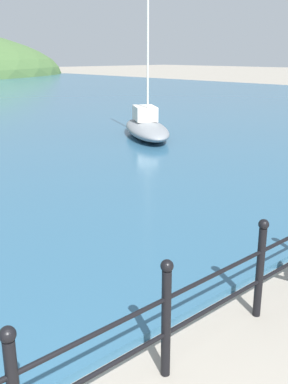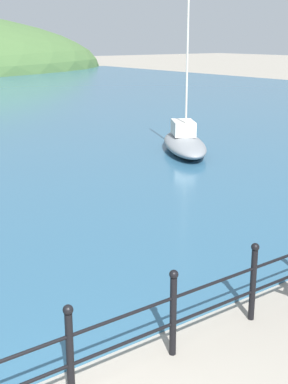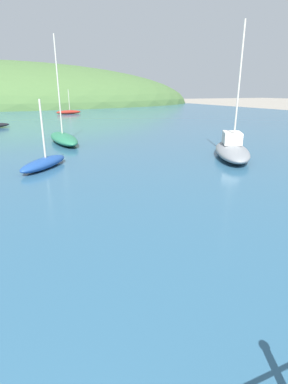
% 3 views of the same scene
% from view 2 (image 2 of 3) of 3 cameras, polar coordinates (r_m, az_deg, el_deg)
% --- Properties ---
extents(iron_railing, '(9.23, 0.12, 1.21)m').
position_cam_2_polar(iron_railing, '(6.32, -7.92, -16.36)').
color(iron_railing, black).
rests_on(iron_railing, ground).
extents(boat_far_right, '(3.43, 4.38, 5.32)m').
position_cam_2_polar(boat_far_right, '(19.04, 4.32, 5.36)').
color(boat_far_right, gray).
rests_on(boat_far_right, water).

